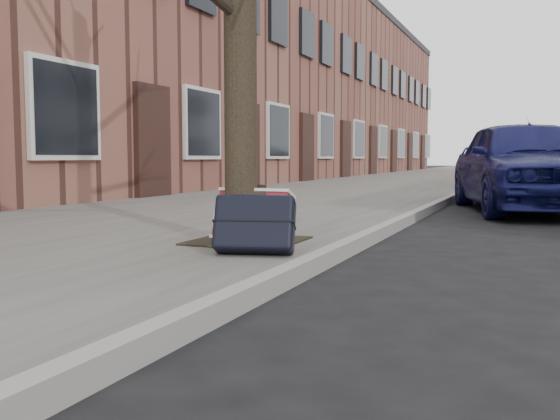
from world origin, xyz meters
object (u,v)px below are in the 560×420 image
at_px(car_near_front, 525,164).
at_px(suitcase_navy, 255,223).
at_px(suitcase_red, 253,218).
at_px(car_near_mid, 527,160).

bearing_deg(car_near_front, suitcase_navy, -120.31).
xyz_separation_m(suitcase_red, car_near_mid, (1.80, 11.51, 0.42)).
xyz_separation_m(suitcase_navy, car_near_mid, (1.61, 11.89, 0.42)).
height_order(car_near_front, car_near_mid, car_near_mid).
bearing_deg(car_near_mid, suitcase_navy, -111.21).
relative_size(suitcase_red, suitcase_navy, 1.01).
xyz_separation_m(suitcase_red, car_near_front, (1.86, 5.64, 0.37)).
distance_m(suitcase_red, car_near_mid, 11.65).
relative_size(suitcase_navy, car_near_mid, 0.12).
relative_size(car_near_front, car_near_mid, 0.90).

